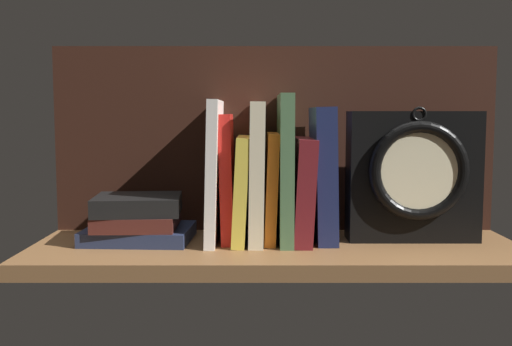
# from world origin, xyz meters

# --- Properties ---
(ground_plane) EXTENTS (0.79, 0.27, 0.03)m
(ground_plane) POSITION_xyz_m (0.00, 0.00, -0.01)
(ground_plane) COLOR brown
(back_panel) EXTENTS (0.79, 0.01, 0.33)m
(back_panel) POSITION_xyz_m (0.00, 0.13, 0.17)
(back_panel) COLOR black
(back_panel) RESTS_ON ground_plane
(book_white_catcher) EXTENTS (0.02, 0.17, 0.23)m
(book_white_catcher) POSITION_xyz_m (-0.10, 0.04, 0.12)
(book_white_catcher) COLOR silver
(book_white_catcher) RESTS_ON ground_plane
(book_red_requiem) EXTENTS (0.03, 0.12, 0.21)m
(book_red_requiem) POSITION_xyz_m (-0.08, 0.04, 0.11)
(book_red_requiem) COLOR red
(book_red_requiem) RESTS_ON ground_plane
(book_yellow_seinlanguage) EXTENTS (0.03, 0.16, 0.17)m
(book_yellow_seinlanguage) POSITION_xyz_m (-0.06, 0.04, 0.09)
(book_yellow_seinlanguage) COLOR gold
(book_yellow_seinlanguage) RESTS_ON ground_plane
(book_cream_twain) EXTENTS (0.03, 0.16, 0.23)m
(book_cream_twain) POSITION_xyz_m (-0.03, 0.04, 0.12)
(book_cream_twain) COLOR beige
(book_cream_twain) RESTS_ON ground_plane
(book_orange_pandolfini) EXTENTS (0.02, 0.13, 0.18)m
(book_orange_pandolfini) POSITION_xyz_m (-0.01, 0.04, 0.09)
(book_orange_pandolfini) COLOR orange
(book_orange_pandolfini) RESTS_ON ground_plane
(book_green_romantic) EXTENTS (0.02, 0.16, 0.24)m
(book_green_romantic) POSITION_xyz_m (0.02, 0.04, 0.12)
(book_green_romantic) COLOR #476B44
(book_green_romantic) RESTS_ON ground_plane
(book_maroon_dawkins) EXTENTS (0.04, 0.16, 0.17)m
(book_maroon_dawkins) POSITION_xyz_m (0.04, 0.04, 0.09)
(book_maroon_dawkins) COLOR maroon
(book_maroon_dawkins) RESTS_ON ground_plane
(book_navy_bierce) EXTENTS (0.04, 0.13, 0.22)m
(book_navy_bierce) POSITION_xyz_m (0.08, 0.04, 0.11)
(book_navy_bierce) COLOR #192147
(book_navy_bierce) RESTS_ON ground_plane
(framed_clock) EXTENTS (0.22, 0.08, 0.22)m
(framed_clock) POSITION_xyz_m (0.23, 0.03, 0.11)
(framed_clock) COLOR black
(framed_clock) RESTS_ON ground_plane
(book_stack_side) EXTENTS (0.18, 0.15, 0.08)m
(book_stack_side) POSITION_xyz_m (-0.23, 0.03, 0.04)
(book_stack_side) COLOR #232D4C
(book_stack_side) RESTS_ON ground_plane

